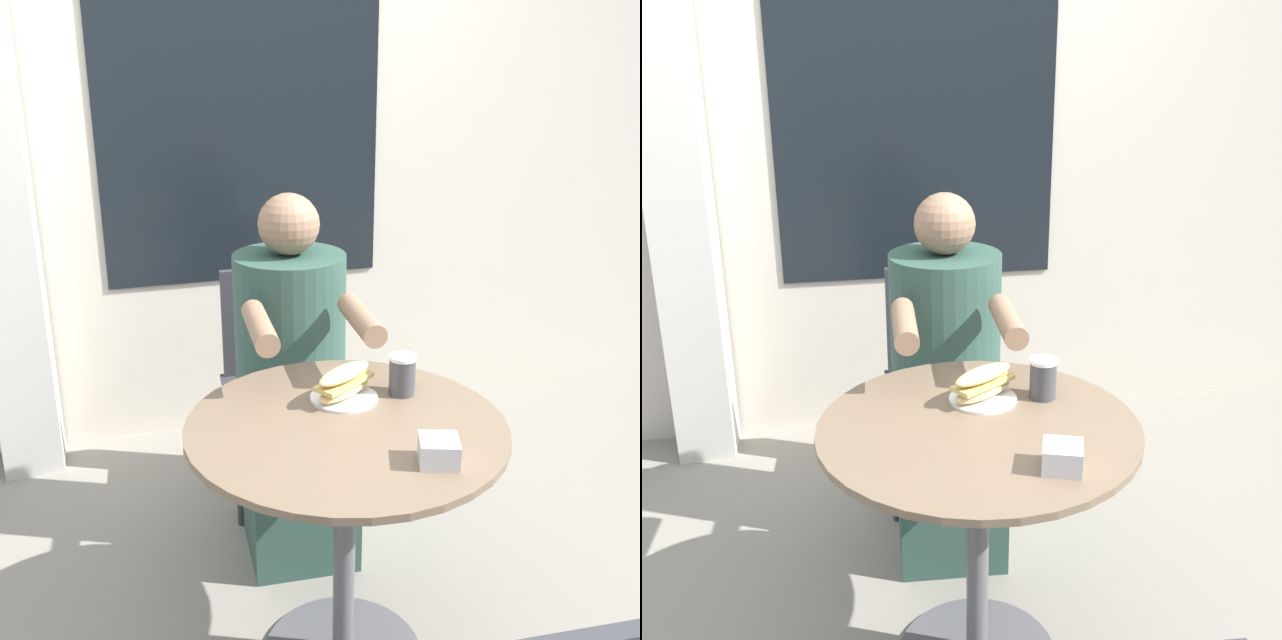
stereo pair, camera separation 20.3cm
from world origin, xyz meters
The scene contains 7 objects.
storefront_wall centered at (0.00, 1.56, 1.40)m, with size 8.00×0.09×2.80m.
cafe_table centered at (0.00, 0.00, 0.56)m, with size 0.82×0.82×0.75m.
diner_chair centered at (0.03, 0.96, 0.52)m, with size 0.41×0.41×0.87m.
seated_diner centered at (0.02, 0.61, 0.53)m, with size 0.40×0.67×1.22m.
sandwich_on_plate centered at (0.04, 0.13, 0.79)m, with size 0.20×0.18×0.09m.
drink_cup centered at (0.20, 0.12, 0.81)m, with size 0.08×0.08×0.11m.
napkin_box centered at (0.14, -0.24, 0.78)m, with size 0.11×0.11×0.06m.
Camera 1 is at (-0.55, -1.60, 1.64)m, focal length 42.00 mm.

